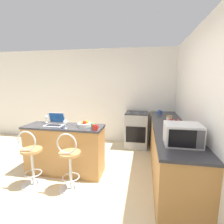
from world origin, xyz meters
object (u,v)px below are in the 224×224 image
microwave (183,134)px  fruit_bowl (84,124)px  wine_glass_short (46,118)px  stove_range (136,130)px  wine_glass_tall (65,122)px  mug_blue (160,112)px  bar_stool_near (31,161)px  storage_jar (169,120)px  mug_green (94,126)px  laptop (55,122)px  toaster (174,126)px  mug_red (95,127)px  bar_stool_far (70,164)px

microwave → fruit_bowl: size_ratio=1.77×
wine_glass_short → stove_range: bearing=40.6°
stove_range → wine_glass_tall: (-1.14, -1.77, 0.57)m
wine_glass_tall → mug_blue: size_ratio=1.50×
bar_stool_near → wine_glass_short: size_ratio=6.73×
storage_jar → mug_green: bearing=-159.8°
stove_range → laptop: bearing=-132.2°
stove_range → storage_jar: (0.66, -1.19, 0.55)m
laptop → mug_blue: (2.01, 1.49, -0.01)m
mug_blue → fruit_bowl: (-1.45, -1.49, -0.01)m
mug_green → wine_glass_short: wine_glass_short is taller
fruit_bowl → wine_glass_tall: bearing=-144.1°
laptop → microwave: bearing=-17.0°
laptop → wine_glass_tall: size_ratio=2.18×
stove_range → mug_green: 1.87m
toaster → mug_green: size_ratio=2.61×
mug_blue → microwave: bearing=-87.1°
toaster → wine_glass_short: bearing=177.5°
microwave → toaster: microwave is taller
bar_stool_near → storage_jar: (2.25, 0.94, 0.56)m
wine_glass_short → fruit_bowl: (0.83, -0.12, -0.07)m
bar_stool_near → fruit_bowl: 1.04m
mug_red → mug_blue: size_ratio=0.98×
bar_stool_far → wine_glass_tall: bearing=121.6°
microwave → toaster: (-0.00, 0.67, -0.05)m
mug_green → mug_blue: (1.24, 1.59, 0.00)m
stove_range → mug_red: size_ratio=9.38×
laptop → mug_blue: 2.51m
mug_green → storage_jar: size_ratio=0.56×
microwave → mug_blue: (-0.11, 2.14, -0.09)m
microwave → mug_green: (-1.35, 0.55, -0.09)m
microwave → mug_blue: size_ratio=4.44×
microwave → wine_glass_short: (-2.38, 0.78, -0.03)m
bar_stool_near → mug_blue: bearing=43.3°
wine_glass_tall → mug_blue: wine_glass_tall is taller
bar_stool_far → laptop: size_ratio=2.96×
mug_red → storage_jar: size_ratio=0.57×
mug_green → wine_glass_tall: bearing=-168.4°
toaster → wine_glass_tall: bearing=-173.3°
stove_range → mug_red: 1.95m
stove_range → storage_jar: bearing=-61.1°
stove_range → fruit_bowl: 1.87m
bar_stool_far → storage_jar: size_ratio=5.63×
bar_stool_far → wine_glass_tall: size_ratio=6.44×
stove_range → fruit_bowl: fruit_bowl is taller
wine_glass_short → laptop: bearing=-26.3°
storage_jar → stove_range: bearing=118.9°
fruit_bowl → mug_blue: bearing=45.8°
microwave → wine_glass_short: 2.51m
bar_stool_near → storage_jar: size_ratio=5.63×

